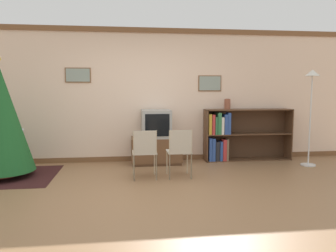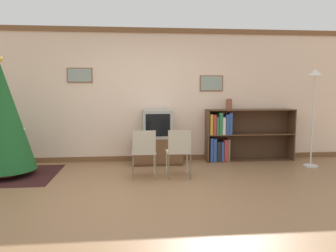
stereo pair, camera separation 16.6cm
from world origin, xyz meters
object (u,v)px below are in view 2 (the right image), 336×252
at_px(tv_console, 157,150).
at_px(standing_lamp, 314,92).
at_px(folding_chair_right, 179,150).
at_px(television, 157,124).
at_px(folding_chair_left, 144,151).
at_px(bookshelf, 234,136).
at_px(vase, 229,104).
at_px(christmas_tree, 3,117).

bearing_deg(tv_console, standing_lamp, -10.66).
xyz_separation_m(folding_chair_right, standing_lamp, (2.63, 0.58, 0.94)).
height_order(television, folding_chair_right, television).
bearing_deg(folding_chair_left, bookshelf, 33.17).
distance_m(tv_console, folding_chair_left, 1.18).
bearing_deg(bookshelf, vase, -178.93).
distance_m(vase, standing_lamp, 1.60).
relative_size(television, bookshelf, 0.31).
distance_m(folding_chair_left, standing_lamp, 3.39).
relative_size(television, folding_chair_right, 0.69).
height_order(folding_chair_right, bookshelf, bookshelf).
distance_m(folding_chair_right, standing_lamp, 2.85).
bearing_deg(christmas_tree, bookshelf, 10.59).
distance_m(tv_console, standing_lamp, 3.19).
xyz_separation_m(christmas_tree, television, (2.65, 0.69, -0.21)).
distance_m(christmas_tree, bookshelf, 4.34).
bearing_deg(standing_lamp, bookshelf, 153.78).
bearing_deg(tv_console, folding_chair_left, -104.43).
relative_size(christmas_tree, folding_chair_right, 2.45).
height_order(folding_chair_right, standing_lamp, standing_lamp).
relative_size(tv_console, bookshelf, 0.54).
bearing_deg(standing_lamp, christmas_tree, -178.57).
height_order(bookshelf, standing_lamp, standing_lamp).
height_order(television, vase, vase).
bearing_deg(vase, standing_lamp, -24.32).
relative_size(tv_console, folding_chair_right, 1.20).
xyz_separation_m(folding_chair_left, vase, (1.77, 1.23, 0.70)).
bearing_deg(tv_console, bookshelf, 3.76).
xyz_separation_m(television, bookshelf, (1.59, 0.11, -0.28)).
bearing_deg(folding_chair_left, tv_console, 75.57).
distance_m(folding_chair_left, folding_chair_right, 0.58).
bearing_deg(folding_chair_left, standing_lamp, 10.16).
relative_size(christmas_tree, folding_chair_left, 2.45).
relative_size(tv_console, folding_chair_left, 1.20).
bearing_deg(bookshelf, folding_chair_right, -136.65).
distance_m(christmas_tree, standing_lamp, 5.58).
height_order(tv_console, bookshelf, bookshelf).
bearing_deg(tv_console, folding_chair_right, -75.57).
bearing_deg(vase, bookshelf, 1.07).
xyz_separation_m(tv_console, television, (-0.00, -0.00, 0.53)).
xyz_separation_m(folding_chair_right, vase, (1.19, 1.23, 0.70)).
height_order(christmas_tree, folding_chair_right, christmas_tree).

